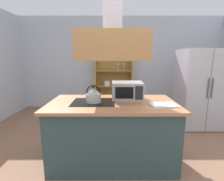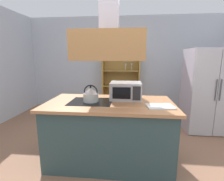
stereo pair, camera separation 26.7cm
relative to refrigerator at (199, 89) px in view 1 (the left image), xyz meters
name	(u,v)px [view 1 (the left image)]	position (x,y,z in m)	size (l,w,h in m)	color
ground_plane	(129,167)	(-1.67, -1.47, -0.85)	(7.80, 7.80, 0.00)	#8E634A
wall_back	(120,63)	(-1.67, 1.53, 0.50)	(6.00, 0.12, 2.70)	silver
kitchen_island	(112,131)	(-1.91, -1.29, -0.40)	(1.80, 0.96, 0.90)	#314A4B
range_hood	(112,38)	(-1.91, -1.29, 0.92)	(0.90, 0.70, 1.22)	#B87F47
refrigerator	(199,89)	(0.00, 0.00, 0.00)	(0.90, 0.77, 1.70)	#BEB1C4
dish_cabinet	(113,83)	(-1.87, 1.31, -0.07)	(1.08, 0.40, 1.77)	#AF853F
kettle	(93,95)	(-2.18, -1.29, 0.15)	(0.22, 0.22, 0.24)	#B9C3BE
cutting_board	(163,105)	(-1.24, -1.46, 0.06)	(0.34, 0.24, 0.02)	white
microwave	(127,91)	(-1.69, -1.09, 0.18)	(0.46, 0.35, 0.26)	#B7BABF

